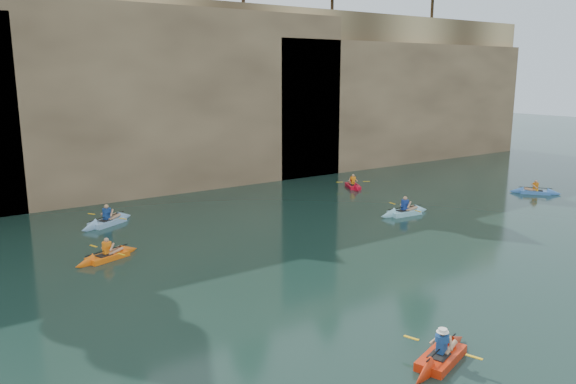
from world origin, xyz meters
TOP-DOWN VIEW (x-y plane):
  - ground at (0.00, 0.00)m, footprint 160.00×160.00m
  - cliff at (0.00, 30.00)m, footprint 70.00×16.00m
  - cliff_slab_center at (2.00, 22.60)m, footprint 24.00×2.40m
  - cliff_slab_east at (22.00, 22.60)m, footprint 26.00×2.40m
  - sea_cave_center at (-4.00, 21.95)m, footprint 3.50×1.00m
  - sea_cave_east at (10.00, 21.95)m, footprint 5.00×1.00m
  - main_kayaker at (-1.42, -1.15)m, footprint 3.09×2.01m
  - kayaker_orange at (-5.91, 11.72)m, footprint 2.95×2.10m
  - kayaker_ltblue_near at (8.94, 10.00)m, footprint 3.14×2.40m
  - kayaker_red_far at (11.39, 16.83)m, footprint 1.97×2.92m
  - kayaker_ltblue_mid at (-4.30, 16.89)m, footprint 3.24×2.22m
  - kayaker_blue_east at (19.26, 9.11)m, footprint 2.32×2.73m

SIDE VIEW (x-z plane):
  - ground at x=0.00m, z-range 0.00..0.00m
  - kayaker_blue_east at x=19.26m, z-range -0.40..0.65m
  - kayaker_red_far at x=11.39m, z-range -0.41..0.68m
  - kayaker_orange at x=-5.91m, z-range -0.41..0.69m
  - main_kayaker at x=-1.42m, z-range -0.41..0.71m
  - kayaker_ltblue_near at x=8.94m, z-range -0.46..0.76m
  - kayaker_ltblue_mid at x=-4.30m, z-range -0.47..0.78m
  - sea_cave_center at x=-4.00m, z-range 0.00..3.20m
  - sea_cave_east at x=10.00m, z-range 0.00..4.50m
  - cliff_slab_east at x=22.00m, z-range 0.00..9.84m
  - cliff_slab_center at x=2.00m, z-range 0.00..11.40m
  - cliff at x=0.00m, z-range 0.00..12.00m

